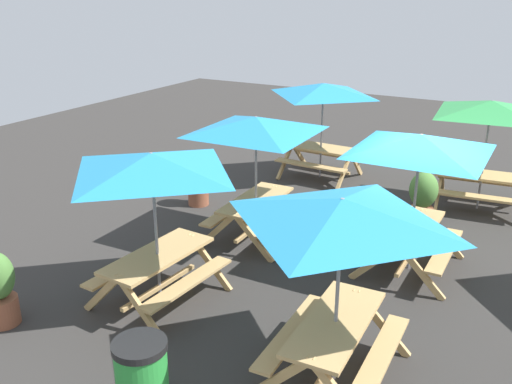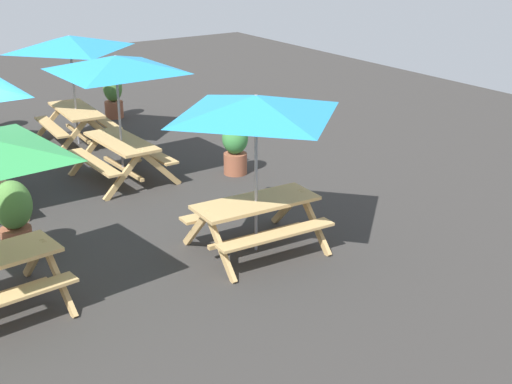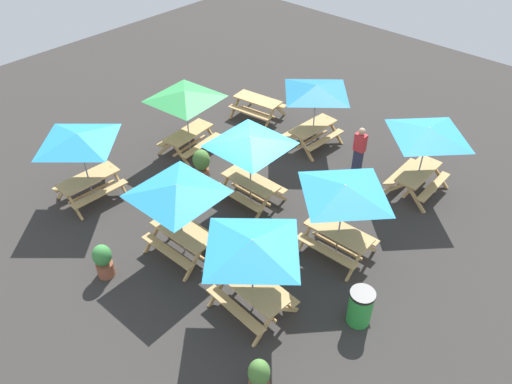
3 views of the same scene
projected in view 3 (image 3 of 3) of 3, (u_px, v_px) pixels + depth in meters
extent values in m
plane|color=#33302D|center=(252.00, 194.00, 15.49)|extent=(29.66, 29.66, 0.00)
cube|color=tan|center=(182.00, 232.00, 13.09)|extent=(0.75, 1.82, 0.05)
cube|color=tan|center=(198.00, 229.00, 13.59)|extent=(0.31, 1.81, 0.04)
cube|color=tan|center=(167.00, 251.00, 12.95)|extent=(0.31, 1.81, 0.04)
cube|color=tan|center=(214.00, 248.00, 13.14)|extent=(0.80, 0.08, 0.81)
cube|color=tan|center=(194.00, 263.00, 12.71)|extent=(0.80, 0.08, 0.81)
cube|color=tan|center=(174.00, 222.00, 13.93)|extent=(0.80, 0.08, 0.81)
cube|color=tan|center=(154.00, 236.00, 13.50)|extent=(0.80, 0.08, 0.81)
cube|color=tan|center=(184.00, 246.00, 13.41)|extent=(0.11, 1.56, 0.06)
cylinder|color=gray|center=(181.00, 220.00, 12.83)|extent=(0.04, 0.04, 2.30)
pyramid|color=#268CC6|center=(177.00, 189.00, 12.20)|extent=(2.83, 2.83, 0.28)
cube|color=tan|center=(419.00, 172.00, 15.16)|extent=(1.82, 0.74, 0.05)
cube|color=tan|center=(434.00, 186.00, 15.06)|extent=(1.81, 0.30, 0.04)
cube|color=tan|center=(401.00, 172.00, 15.62)|extent=(1.81, 0.30, 0.04)
cube|color=tan|center=(415.00, 198.00, 14.75)|extent=(0.08, 0.80, 0.81)
cube|color=tan|center=(393.00, 188.00, 15.12)|extent=(0.08, 0.80, 0.81)
cube|color=tan|center=(439.00, 175.00, 15.66)|extent=(0.08, 0.80, 0.81)
cube|color=tan|center=(417.00, 166.00, 16.04)|extent=(0.08, 0.80, 0.81)
cube|color=tan|center=(415.00, 185.00, 15.48)|extent=(1.56, 0.11, 0.06)
cylinder|color=gray|center=(422.00, 161.00, 14.90)|extent=(0.04, 0.04, 2.30)
pyramid|color=#268CC6|center=(429.00, 132.00, 14.27)|extent=(2.05, 2.05, 0.28)
cube|color=tan|center=(88.00, 178.00, 14.91)|extent=(1.83, 0.78, 0.05)
cube|color=tan|center=(100.00, 194.00, 14.79)|extent=(1.81, 0.34, 0.04)
cube|color=tan|center=(81.00, 178.00, 15.39)|extent=(1.81, 0.34, 0.04)
cube|color=tan|center=(74.00, 205.00, 14.51)|extent=(0.10, 0.80, 0.81)
cube|color=tan|center=(61.00, 194.00, 14.91)|extent=(0.10, 0.80, 0.81)
cube|color=tan|center=(120.00, 182.00, 15.37)|extent=(0.10, 0.80, 0.81)
cube|color=tan|center=(107.00, 172.00, 15.77)|extent=(0.10, 0.80, 0.81)
cube|color=tan|center=(92.00, 192.00, 15.23)|extent=(1.56, 0.14, 0.06)
cylinder|color=gray|center=(85.00, 167.00, 14.65)|extent=(0.04, 0.04, 2.30)
pyramid|color=#268CC6|center=(78.00, 138.00, 14.02)|extent=(2.09, 2.09, 0.28)
cube|color=tan|center=(251.00, 181.00, 14.80)|extent=(0.73, 1.81, 0.05)
cube|color=tan|center=(263.00, 180.00, 15.31)|extent=(0.29, 1.80, 0.04)
cube|color=tan|center=(238.00, 197.00, 14.66)|extent=(0.29, 1.80, 0.04)
cube|color=tan|center=(278.00, 196.00, 14.84)|extent=(0.80, 0.07, 0.81)
cube|color=tan|center=(262.00, 208.00, 14.42)|extent=(0.80, 0.07, 0.81)
cube|color=tan|center=(240.00, 175.00, 15.65)|extent=(0.80, 0.07, 0.81)
cube|color=tan|center=(224.00, 186.00, 15.23)|extent=(0.80, 0.07, 0.81)
cube|color=tan|center=(251.00, 194.00, 15.13)|extent=(0.09, 1.56, 0.06)
cylinder|color=gray|center=(251.00, 170.00, 14.55)|extent=(0.04, 0.04, 2.30)
pyramid|color=#268CC6|center=(250.00, 140.00, 13.91)|extent=(2.83, 2.83, 0.28)
cube|color=tan|center=(258.00, 99.00, 18.73)|extent=(0.95, 1.88, 0.05)
cube|color=tan|center=(266.00, 101.00, 19.27)|extent=(0.52, 1.82, 0.04)
cube|color=tan|center=(249.00, 112.00, 18.56)|extent=(0.52, 1.82, 0.04)
cube|color=tan|center=(280.00, 110.00, 18.85)|extent=(0.80, 0.17, 0.81)
cube|color=tan|center=(270.00, 118.00, 18.38)|extent=(0.80, 0.17, 0.81)
cube|color=tan|center=(246.00, 99.00, 19.54)|extent=(0.80, 0.17, 0.81)
cube|color=tan|center=(235.00, 106.00, 19.07)|extent=(0.80, 0.17, 0.81)
cube|color=tan|center=(258.00, 112.00, 19.05)|extent=(0.29, 1.55, 0.06)
cube|color=tan|center=(339.00, 232.00, 13.09)|extent=(0.77, 1.83, 0.05)
cube|color=tan|center=(349.00, 229.00, 13.60)|extent=(0.33, 1.81, 0.04)
cube|color=tan|center=(326.00, 251.00, 12.94)|extent=(0.33, 1.81, 0.04)
cube|color=tan|center=(370.00, 248.00, 13.14)|extent=(0.80, 0.09, 0.81)
cube|color=tan|center=(355.00, 263.00, 12.71)|extent=(0.80, 0.09, 0.81)
cube|color=tan|center=(321.00, 222.00, 13.93)|extent=(0.80, 0.09, 0.81)
cube|color=tan|center=(306.00, 236.00, 13.49)|extent=(0.80, 0.09, 0.81)
cube|color=tan|center=(337.00, 246.00, 13.41)|extent=(0.13, 1.56, 0.06)
cylinder|color=gray|center=(340.00, 220.00, 12.83)|extent=(0.04, 0.04, 2.30)
pyramid|color=#268CC6|center=(345.00, 189.00, 12.20)|extent=(2.08, 2.08, 0.28)
cube|color=tan|center=(253.00, 288.00, 11.60)|extent=(0.81, 1.84, 0.05)
cube|color=tan|center=(269.00, 284.00, 12.07)|extent=(0.37, 1.81, 0.04)
cube|color=tan|center=(235.00, 309.00, 11.48)|extent=(0.37, 1.81, 0.04)
cube|color=tan|center=(287.00, 309.00, 11.59)|extent=(0.80, 0.11, 0.81)
cube|color=tan|center=(265.00, 327.00, 11.19)|extent=(0.80, 0.11, 0.81)
cube|color=tan|center=(242.00, 273.00, 12.46)|extent=(0.80, 0.11, 0.81)
cube|color=tan|center=(220.00, 288.00, 12.07)|extent=(0.80, 0.11, 0.81)
cube|color=tan|center=(253.00, 302.00, 11.92)|extent=(0.17, 1.56, 0.06)
cylinder|color=gray|center=(253.00, 276.00, 11.34)|extent=(0.04, 0.04, 2.30)
pyramid|color=#268CC6|center=(252.00, 245.00, 10.71)|extent=(2.12, 2.12, 0.28)
cube|color=tan|center=(313.00, 126.00, 17.22)|extent=(1.84, 0.81, 0.05)
cube|color=tan|center=(325.00, 140.00, 17.09)|extent=(1.81, 0.38, 0.04)
cube|color=tan|center=(301.00, 128.00, 17.71)|extent=(1.81, 0.38, 0.04)
cube|color=tan|center=(305.00, 148.00, 16.83)|extent=(0.11, 0.80, 0.81)
cube|color=tan|center=(290.00, 140.00, 17.24)|extent=(0.11, 0.80, 0.81)
cube|color=tan|center=(335.00, 131.00, 17.67)|extent=(0.11, 0.80, 0.81)
cube|color=tan|center=(319.00, 124.00, 18.08)|extent=(0.11, 0.80, 0.81)
cube|color=tan|center=(312.00, 139.00, 17.55)|extent=(1.56, 0.17, 0.06)
cylinder|color=gray|center=(314.00, 116.00, 16.97)|extent=(0.04, 0.04, 2.30)
pyramid|color=teal|center=(316.00, 89.00, 16.33)|extent=(2.12, 2.12, 0.28)
cube|color=tan|center=(189.00, 133.00, 16.90)|extent=(1.86, 0.88, 0.05)
cube|color=tan|center=(201.00, 145.00, 16.83)|extent=(1.82, 0.44, 0.04)
cube|color=tan|center=(178.00, 135.00, 17.34)|extent=(1.82, 0.44, 0.04)
cube|color=tan|center=(182.00, 156.00, 16.48)|extent=(0.14, 0.80, 0.81)
cube|color=tan|center=(166.00, 148.00, 16.82)|extent=(0.14, 0.80, 0.81)
cube|color=tan|center=(212.00, 135.00, 17.45)|extent=(0.14, 0.80, 0.81)
cube|color=tan|center=(197.00, 129.00, 17.79)|extent=(0.14, 0.80, 0.81)
cube|color=tan|center=(190.00, 145.00, 17.23)|extent=(1.56, 0.23, 0.06)
cylinder|color=gray|center=(188.00, 122.00, 16.65)|extent=(0.04, 0.04, 2.30)
pyramid|color=green|center=(185.00, 95.00, 16.01)|extent=(2.81, 2.81, 0.28)
cylinder|color=green|center=(360.00, 308.00, 11.51)|extent=(0.56, 0.56, 0.90)
cylinder|color=black|center=(363.00, 294.00, 11.20)|extent=(0.59, 0.59, 0.08)
ellipsoid|color=#4C7F38|center=(259.00, 373.00, 9.90)|extent=(0.45, 0.45, 0.68)
cylinder|color=#935138|center=(106.00, 269.00, 12.79)|extent=(0.44, 0.44, 0.40)
ellipsoid|color=#3D8C42|center=(102.00, 255.00, 12.48)|extent=(0.49, 0.49, 0.60)
cylinder|color=#935138|center=(202.00, 174.00, 15.97)|extent=(0.44, 0.44, 0.40)
ellipsoid|color=#4C7F38|center=(201.00, 160.00, 15.62)|extent=(0.55, 0.55, 0.71)
cube|color=#2D334C|center=(357.00, 161.00, 16.13)|extent=(0.18, 0.28, 0.85)
cube|color=red|center=(360.00, 142.00, 15.68)|extent=(0.22, 0.36, 0.60)
sphere|color=tan|center=(362.00, 131.00, 15.42)|extent=(0.22, 0.22, 0.22)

